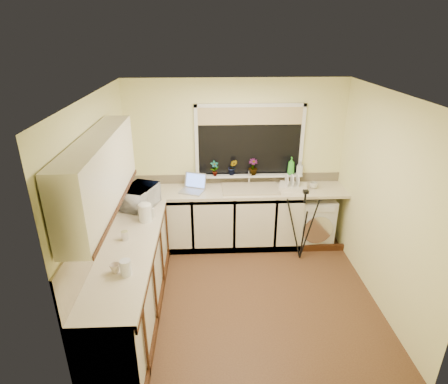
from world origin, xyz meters
The scene contains 33 objects.
floor centered at (0.00, 0.00, 0.00)m, with size 3.20×3.20×0.00m, color brown.
ceiling centered at (0.00, 0.00, 2.45)m, with size 3.20×3.20×0.00m, color white.
wall_back centered at (0.00, 1.50, 1.23)m, with size 3.20×3.20×0.00m, color #F6F2A4.
wall_front centered at (0.00, -1.50, 1.23)m, with size 3.20×3.20×0.00m, color #F6F2A4.
wall_left centered at (-1.60, 0.00, 1.23)m, with size 3.00×3.00×0.00m, color #F6F2A4.
wall_right centered at (1.60, 0.00, 1.23)m, with size 3.00×3.00×0.00m, color #F6F2A4.
base_cabinet_back centered at (-0.33, 1.20, 0.43)m, with size 2.55×0.60×0.86m, color silver.
base_cabinet_left centered at (-1.30, -0.30, 0.43)m, with size 0.54×2.40×0.86m, color silver.
worktop_back centered at (0.00, 1.20, 0.88)m, with size 3.20×0.60×0.04m, color beige.
worktop_left centered at (-1.30, -0.30, 0.88)m, with size 0.60×2.40×0.04m, color beige.
upper_cabinet centered at (-1.44, -0.45, 1.80)m, with size 0.28×1.90×0.70m, color silver.
splashback_left centered at (-1.59, -0.30, 1.12)m, with size 0.02×2.40×0.45m, color beige.
splashback_back centered at (0.00, 1.49, 0.97)m, with size 3.20×0.02×0.14m, color beige.
window_glass centered at (0.20, 1.49, 1.55)m, with size 1.50×0.02×1.00m, color black.
window_blind centered at (0.20, 1.46, 1.92)m, with size 1.50×0.02×0.25m, color tan.
windowsill centered at (0.20, 1.43, 1.04)m, with size 1.60×0.14×0.03m, color white.
sink centered at (0.20, 1.20, 0.91)m, with size 0.82×0.46×0.03m, color tan.
faucet centered at (0.20, 1.38, 1.02)m, with size 0.03×0.03×0.24m, color silver.
washing_machine centered at (1.18, 1.19, 0.38)m, with size 0.53×0.52×0.76m, color silver.
laptop centered at (-0.63, 1.21, 0.96)m, with size 0.41×0.40×0.24m.
kettle centered at (-1.19, 0.29, 1.01)m, with size 0.16×0.16×0.21m, color white.
dish_rack centered at (0.83, 1.20, 0.93)m, with size 0.40×0.30×0.06m, color beige.
tripod centered at (0.90, 0.75, 0.53)m, with size 0.52×0.52×1.07m, color black, non-canonical shape.
glass_jug centered at (-1.21, -0.81, 0.98)m, with size 0.11×0.11×0.16m, color silver.
steel_jar centered at (-1.35, -0.16, 0.95)m, with size 0.08×0.08×0.10m, color silver.
microwave centered at (-1.31, 0.70, 1.04)m, with size 0.51×0.35×0.28m, color white.
plant_a centered at (-0.32, 1.39, 1.17)m, with size 0.12×0.08×0.23m, color #999999.
plant_b centered at (-0.05, 1.42, 1.17)m, with size 0.13×0.11×0.24m, color #999999.
plant_c centered at (0.25, 1.42, 1.17)m, with size 0.14×0.14×0.24m, color #999999.
soap_bottle_green centered at (0.83, 1.41, 1.18)m, with size 0.10×0.10×0.27m, color green.
soap_bottle_clear centered at (0.97, 1.42, 1.15)m, with size 0.09×0.09×0.20m, color #999999.
cup_back centered at (1.14, 1.20, 0.95)m, with size 0.12×0.12×0.09m, color beige.
cup_left centered at (-1.32, -0.77, 0.95)m, with size 0.10×0.10×0.09m, color beige.
Camera 1 is at (-0.41, -3.81, 3.05)m, focal length 29.97 mm.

